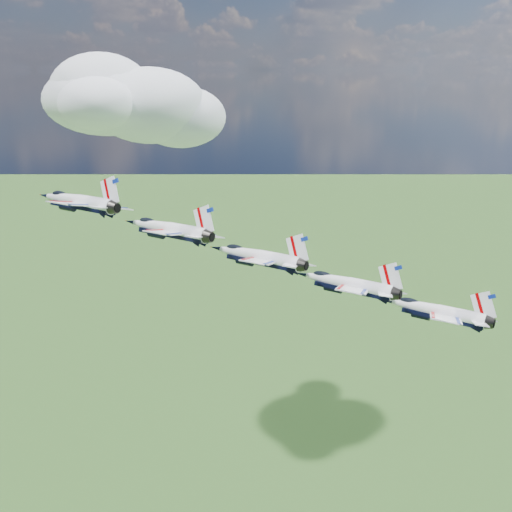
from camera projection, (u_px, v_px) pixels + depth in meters
cloud_far at (131, 104)px, 223.12m from camera, size 67.88×53.34×26.67m
jet_0 at (77, 201)px, 66.52m from camera, size 13.68×16.08×6.20m
jet_1 at (166, 229)px, 66.64m from camera, size 13.68×16.08×6.20m
jet_2 at (256, 256)px, 66.75m from camera, size 13.68×16.08×6.20m
jet_3 at (345, 283)px, 66.87m from camera, size 13.68×16.08×6.20m
jet_4 at (434, 311)px, 66.98m from camera, size 13.68×16.08×6.20m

